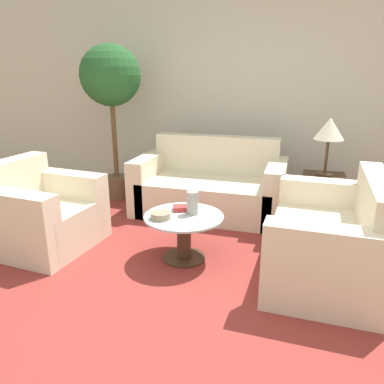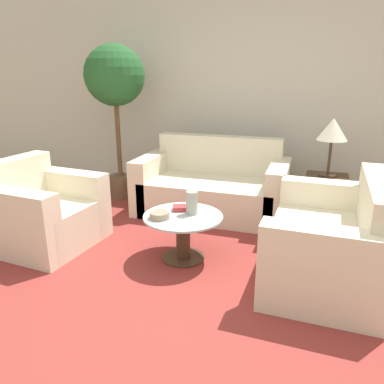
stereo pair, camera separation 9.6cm
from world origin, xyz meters
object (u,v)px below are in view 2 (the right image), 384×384
(coffee_table, at_px, (183,231))
(book_stack, at_px, (185,208))
(vase, at_px, (192,203))
(table_lamp, at_px, (333,131))
(potted_plant, at_px, (115,83))
(sofa_main, at_px, (213,188))
(loveseat, at_px, (334,245))
(armchair, at_px, (43,215))
(bowl, at_px, (160,215))

(coffee_table, height_order, book_stack, book_stack)
(vase, distance_m, book_stack, 0.14)
(table_lamp, bearing_deg, potted_plant, 176.66)
(sofa_main, relative_size, table_lamp, 2.79)
(sofa_main, distance_m, vase, 1.22)
(sofa_main, bearing_deg, loveseat, -42.16)
(armchair, distance_m, potted_plant, 1.91)
(coffee_table, xyz_separation_m, bowl, (-0.17, -0.13, 0.17))
(armchair, xyz_separation_m, bowl, (1.21, -0.01, 0.15))
(loveseat, height_order, book_stack, loveseat)
(sofa_main, bearing_deg, armchair, -133.91)
(armchair, relative_size, potted_plant, 0.50)
(coffee_table, relative_size, vase, 3.38)
(table_lamp, xyz_separation_m, bowl, (-1.35, -1.37, -0.58))
(coffee_table, distance_m, table_lamp, 1.88)
(loveseat, xyz_separation_m, coffee_table, (-1.24, -0.07, -0.02))
(coffee_table, distance_m, vase, 0.26)
(sofa_main, relative_size, book_stack, 7.22)
(potted_plant, bearing_deg, armchair, -90.42)
(bowl, distance_m, book_stack, 0.29)
(armchair, bearing_deg, potted_plant, 4.61)
(bowl, relative_size, book_stack, 0.71)
(coffee_table, bearing_deg, sofa_main, 92.83)
(armchair, bearing_deg, vase, -78.01)
(coffee_table, xyz_separation_m, vase, (0.06, 0.06, 0.25))
(potted_plant, bearing_deg, table_lamp, -3.34)
(armchair, xyz_separation_m, loveseat, (2.62, 0.19, -0.00))
(sofa_main, xyz_separation_m, armchair, (-1.32, -1.37, 0.01))
(loveseat, distance_m, book_stack, 1.28)
(coffee_table, distance_m, potted_plant, 2.29)
(vase, bearing_deg, potted_plant, 137.00)
(table_lamp, xyz_separation_m, vase, (-1.13, -1.18, -0.50))
(book_stack, bearing_deg, vase, -59.31)
(book_stack, bearing_deg, table_lamp, 20.61)
(vase, bearing_deg, sofa_main, 95.91)
(table_lamp, bearing_deg, bowl, -134.75)
(armchair, xyz_separation_m, book_stack, (1.35, 0.25, 0.14))
(table_lamp, distance_m, bowl, 2.01)
(loveseat, distance_m, coffee_table, 1.25)
(loveseat, height_order, coffee_table, loveseat)
(loveseat, relative_size, book_stack, 5.82)
(sofa_main, xyz_separation_m, potted_plant, (-1.31, 0.14, 1.18))
(armchair, height_order, book_stack, armchair)
(sofa_main, height_order, table_lamp, table_lamp)
(vase, height_order, book_stack, vase)
(table_lamp, distance_m, potted_plant, 2.60)
(coffee_table, distance_m, bowl, 0.27)
(coffee_table, bearing_deg, table_lamp, 46.21)
(sofa_main, distance_m, bowl, 1.39)
(bowl, bearing_deg, vase, 38.63)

